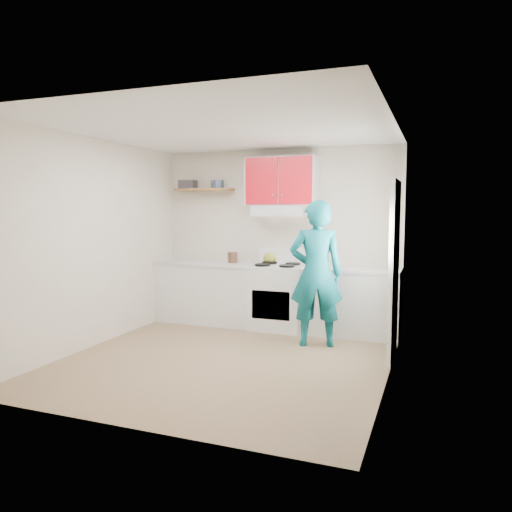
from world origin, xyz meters
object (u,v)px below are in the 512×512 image
at_px(stove, 278,297).
at_px(tin, 217,184).
at_px(person, 316,274).
at_px(crock, 233,258).
at_px(kettle, 269,258).

distance_m(stove, tin, 1.93).
bearing_deg(tin, person, -24.70).
relative_size(stove, crock, 5.16).
relative_size(tin, crock, 1.08).
distance_m(kettle, person, 1.25).
bearing_deg(kettle, person, -41.77).
bearing_deg(person, crock, -43.69).
xyz_separation_m(stove, person, (0.72, -0.66, 0.46)).
xyz_separation_m(tin, crock, (0.27, -0.05, -1.11)).
bearing_deg(crock, person, -26.85).
bearing_deg(crock, tin, 168.42).
bearing_deg(stove, tin, 172.13).
height_order(stove, tin, tin).
relative_size(stove, kettle, 4.86).
height_order(stove, crock, crock).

